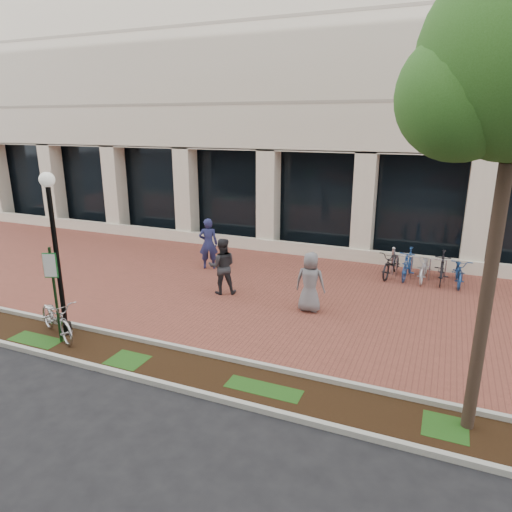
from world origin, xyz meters
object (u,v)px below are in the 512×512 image
at_px(pedestrian_right, 310,282).
at_px(bollard, 393,260).
at_px(parking_sign, 53,283).
at_px(lamppost, 56,246).
at_px(locked_bicycle, 57,318).
at_px(pedestrian_left, 208,244).
at_px(pedestrian_mid, 222,266).
at_px(bike_rack_cluster, 425,266).

relative_size(pedestrian_right, bollard, 1.71).
height_order(parking_sign, pedestrian_right, parking_sign).
bearing_deg(parking_sign, bollard, 30.54).
relative_size(parking_sign, lamppost, 0.59).
xyz_separation_m(locked_bicycle, pedestrian_left, (0.82, 6.52, 0.44)).
distance_m(pedestrian_mid, pedestrian_right, 2.98).
bearing_deg(pedestrian_right, bollard, -114.19).
bearing_deg(bollard, parking_sign, -128.82).
distance_m(parking_sign, pedestrian_left, 6.78).
bearing_deg(bike_rack_cluster, lamppost, -132.62).
bearing_deg(pedestrian_mid, lamppost, 34.01).
height_order(parking_sign, lamppost, lamppost).
xyz_separation_m(lamppost, bike_rack_cluster, (8.28, 8.01, -1.85)).
height_order(lamppost, bollard, lamppost).
relative_size(pedestrian_mid, bike_rack_cluster, 0.60).
bearing_deg(parking_sign, lamppost, 98.17).
bearing_deg(pedestrian_mid, bollard, -165.99).
distance_m(bollard, bike_rack_cluster, 1.11).
relative_size(locked_bicycle, bike_rack_cluster, 0.65).
bearing_deg(locked_bicycle, bike_rack_cluster, -20.85).
bearing_deg(bollard, pedestrian_mid, -139.84).
xyz_separation_m(lamppost, pedestrian_left, (0.76, 6.32, -1.40)).
bearing_deg(pedestrian_right, lamppost, 34.52).
xyz_separation_m(pedestrian_right, bike_rack_cluster, (2.90, 4.11, -0.38)).
distance_m(lamppost, pedestrian_mid, 5.05).
height_order(pedestrian_left, bollard, pedestrian_left).
height_order(lamppost, pedestrian_mid, lamppost).
distance_m(pedestrian_mid, bike_rack_cluster, 7.01).
xyz_separation_m(parking_sign, bike_rack_cluster, (8.05, 8.43, -1.06)).
relative_size(locked_bicycle, pedestrian_mid, 1.09).
relative_size(lamppost, pedestrian_right, 2.36).
relative_size(parking_sign, bike_rack_cluster, 0.81).
bearing_deg(locked_bicycle, bollard, -16.10).
distance_m(lamppost, pedestrian_right, 6.81).
relative_size(pedestrian_mid, pedestrian_right, 1.03).
distance_m(pedestrian_left, pedestrian_right, 5.21).
xyz_separation_m(parking_sign, lamppost, (-0.23, 0.42, 0.79)).
xyz_separation_m(lamppost, locked_bicycle, (-0.07, -0.20, -1.83)).
bearing_deg(lamppost, locked_bicycle, -108.21).
xyz_separation_m(locked_bicycle, pedestrian_right, (5.44, 4.10, 0.36)).
bearing_deg(pedestrian_right, locked_bicycle, 35.54).
bearing_deg(lamppost, bollard, 48.88).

